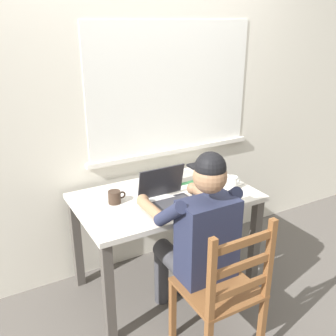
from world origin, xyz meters
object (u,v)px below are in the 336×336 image
(seated_person, at_px, (197,234))
(computer_mouse, at_px, (197,195))
(desk, at_px, (166,209))
(wooden_chair, at_px, (223,291))
(book_stack_main, at_px, (184,178))
(coffee_mug_white, at_px, (232,183))
(coffee_mug_dark, at_px, (115,197))
(laptop, at_px, (167,196))

(seated_person, distance_m, computer_mouse, 0.37)
(desk, relative_size, seated_person, 1.00)
(wooden_chair, xyz_separation_m, book_stack_main, (0.26, 0.87, 0.32))
(computer_mouse, distance_m, coffee_mug_white, 0.30)
(coffee_mug_white, bearing_deg, coffee_mug_dark, 165.95)
(coffee_mug_dark, height_order, book_stack_main, coffee_mug_dark)
(laptop, distance_m, coffee_mug_white, 0.52)
(seated_person, distance_m, coffee_mug_white, 0.59)
(desk, distance_m, coffee_mug_dark, 0.39)
(computer_mouse, bearing_deg, desk, 139.87)
(desk, bearing_deg, wooden_chair, -92.10)
(coffee_mug_dark, bearing_deg, computer_mouse, -20.97)
(wooden_chair, relative_size, computer_mouse, 9.24)
(seated_person, relative_size, laptop, 3.72)
(desk, xyz_separation_m, computer_mouse, (0.17, -0.14, 0.13))
(coffee_mug_white, xyz_separation_m, book_stack_main, (-0.23, 0.29, -0.02))
(seated_person, xyz_separation_m, coffee_mug_white, (0.49, 0.30, 0.12))
(laptop, xyz_separation_m, coffee_mug_white, (0.52, -0.03, -0.01))
(seated_person, bearing_deg, coffee_mug_dark, 122.84)
(desk, distance_m, wooden_chair, 0.75)
(laptop, bearing_deg, coffee_mug_dark, 149.65)
(computer_mouse, xyz_separation_m, coffee_mug_dark, (-0.52, 0.20, 0.03))
(laptop, distance_m, book_stack_main, 0.39)
(wooden_chair, bearing_deg, laptop, 92.41)
(coffee_mug_dark, bearing_deg, laptop, -30.35)
(desk, xyz_separation_m, laptop, (-0.05, -0.12, 0.16))
(computer_mouse, relative_size, coffee_mug_dark, 0.82)
(seated_person, height_order, computer_mouse, seated_person)
(desk, xyz_separation_m, coffee_mug_dark, (-0.35, 0.06, 0.15))
(seated_person, relative_size, coffee_mug_dark, 10.07)
(seated_person, xyz_separation_m, book_stack_main, (0.26, 0.59, 0.10))
(seated_person, distance_m, book_stack_main, 0.66)
(coffee_mug_dark, relative_size, book_stack_main, 0.69)
(book_stack_main, bearing_deg, laptop, -137.62)
(laptop, height_order, computer_mouse, laptop)
(computer_mouse, bearing_deg, laptop, 173.77)
(seated_person, relative_size, book_stack_main, 6.95)
(coffee_mug_dark, bearing_deg, book_stack_main, 8.57)
(desk, bearing_deg, coffee_mug_white, -17.57)
(wooden_chair, bearing_deg, coffee_mug_white, 49.62)
(desk, height_order, coffee_mug_dark, coffee_mug_dark)
(seated_person, height_order, book_stack_main, seated_person)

